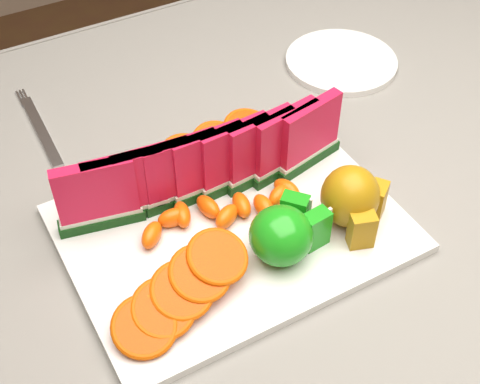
{
  "coord_description": "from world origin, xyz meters",
  "views": [
    {
      "loc": [
        -0.35,
        -0.51,
        1.38
      ],
      "look_at": [
        -0.08,
        -0.01,
        0.81
      ],
      "focal_mm": 50.0,
      "sensor_mm": 36.0,
      "label": 1
    }
  ],
  "objects_px": {
    "pear_cluster": "(352,199)",
    "fork": "(39,127)",
    "platter": "(232,228)",
    "side_plate": "(341,61)",
    "apple_cluster": "(285,233)"
  },
  "relations": [
    {
      "from": "pear_cluster",
      "to": "fork",
      "type": "bearing_deg",
      "value": 126.57
    },
    {
      "from": "platter",
      "to": "side_plate",
      "type": "height_order",
      "value": "platter"
    },
    {
      "from": "apple_cluster",
      "to": "side_plate",
      "type": "distance_m",
      "value": 0.42
    },
    {
      "from": "platter",
      "to": "apple_cluster",
      "type": "height_order",
      "value": "apple_cluster"
    },
    {
      "from": "apple_cluster",
      "to": "fork",
      "type": "distance_m",
      "value": 0.42
    },
    {
      "from": "apple_cluster",
      "to": "fork",
      "type": "bearing_deg",
      "value": 115.68
    },
    {
      "from": "platter",
      "to": "side_plate",
      "type": "relative_size",
      "value": 1.87
    },
    {
      "from": "platter",
      "to": "side_plate",
      "type": "distance_m",
      "value": 0.4
    },
    {
      "from": "side_plate",
      "to": "pear_cluster",
      "type": "bearing_deg",
      "value": -124.09
    },
    {
      "from": "pear_cluster",
      "to": "side_plate",
      "type": "distance_m",
      "value": 0.36
    },
    {
      "from": "pear_cluster",
      "to": "fork",
      "type": "distance_m",
      "value": 0.47
    },
    {
      "from": "apple_cluster",
      "to": "pear_cluster",
      "type": "bearing_deg",
      "value": 1.66
    },
    {
      "from": "side_plate",
      "to": "fork",
      "type": "xyz_separation_m",
      "value": [
        -0.48,
        0.08,
        -0.0
      ]
    },
    {
      "from": "fork",
      "to": "platter",
      "type": "bearing_deg",
      "value": -64.53
    },
    {
      "from": "fork",
      "to": "pear_cluster",
      "type": "bearing_deg",
      "value": -53.43
    }
  ]
}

